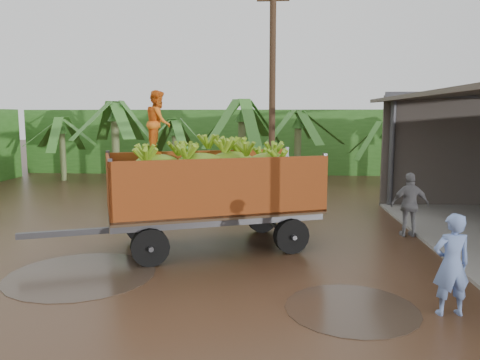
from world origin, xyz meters
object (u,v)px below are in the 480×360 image
banana_trailer (212,187)px  utility_pole (272,94)px  man_blue (451,265)px  man_grey (410,205)px

banana_trailer → utility_pole: utility_pole is taller
man_blue → man_grey: 5.22m
banana_trailer → man_grey: banana_trailer is taller
man_grey → utility_pole: (-3.78, 5.17, 3.23)m
man_blue → utility_pole: size_ratio=0.21×
man_blue → utility_pole: 11.23m
man_grey → utility_pole: 7.17m
man_blue → utility_pole: utility_pole is taller
man_grey → banana_trailer: bearing=11.6°
banana_trailer → man_blue: bearing=-60.9°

